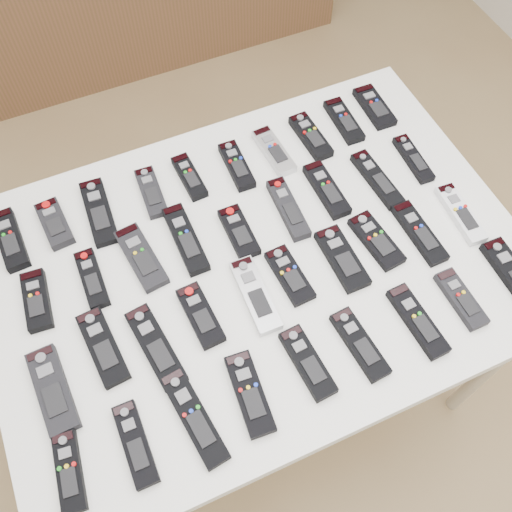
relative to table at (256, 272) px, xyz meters
name	(u,v)px	position (x,y,z in m)	size (l,w,h in m)	color
ground	(234,391)	(-0.10, -0.03, -0.72)	(4.00, 4.00, 0.00)	olive
table	(256,272)	(0.00, 0.00, 0.00)	(1.25, 0.88, 0.78)	white
remote_0	(10,240)	(-0.51, 0.28, 0.07)	(0.05, 0.17, 0.02)	black
remote_1	(55,224)	(-0.41, 0.28, 0.07)	(0.06, 0.14, 0.02)	black
remote_2	(99,212)	(-0.30, 0.28, 0.07)	(0.06, 0.19, 0.02)	black
remote_3	(151,192)	(-0.16, 0.28, 0.07)	(0.05, 0.15, 0.02)	black
remote_4	(189,177)	(-0.06, 0.29, 0.07)	(0.04, 0.14, 0.02)	black
remote_5	(237,166)	(0.07, 0.27, 0.07)	(0.05, 0.15, 0.02)	black
remote_6	(274,151)	(0.17, 0.28, 0.07)	(0.05, 0.16, 0.02)	#B7B7BC
remote_7	(311,136)	(0.28, 0.28, 0.07)	(0.05, 0.16, 0.02)	black
remote_8	(344,121)	(0.39, 0.30, 0.07)	(0.05, 0.16, 0.02)	black
remote_9	(374,107)	(0.50, 0.31, 0.07)	(0.06, 0.15, 0.02)	black
remote_10	(37,300)	(-0.49, 0.10, 0.07)	(0.05, 0.15, 0.02)	black
remote_11	(92,279)	(-0.36, 0.10, 0.07)	(0.05, 0.15, 0.02)	black
remote_12	(141,257)	(-0.24, 0.11, 0.07)	(0.06, 0.18, 0.02)	black
remote_13	(186,239)	(-0.13, 0.11, 0.07)	(0.05, 0.19, 0.02)	black
remote_14	(239,232)	(-0.01, 0.08, 0.07)	(0.05, 0.14, 0.02)	black
remote_15	(288,209)	(0.13, 0.10, 0.07)	(0.05, 0.18, 0.02)	black
remote_16	(327,190)	(0.24, 0.11, 0.07)	(0.05, 0.17, 0.02)	black
remote_17	(377,179)	(0.37, 0.09, 0.07)	(0.04, 0.18, 0.02)	black
remote_18	(413,159)	(0.49, 0.11, 0.07)	(0.04, 0.16, 0.02)	black
remote_19	(53,390)	(-0.51, -0.12, 0.07)	(0.06, 0.19, 0.02)	black
remote_20	(103,347)	(-0.39, -0.07, 0.07)	(0.06, 0.18, 0.02)	black
remote_21	(156,346)	(-0.28, -0.11, 0.07)	(0.06, 0.20, 0.02)	black
remote_22	(201,315)	(-0.17, -0.08, 0.07)	(0.05, 0.15, 0.02)	black
remote_23	(255,295)	(-0.04, -0.09, 0.07)	(0.05, 0.19, 0.02)	#B7B7BC
remote_24	(290,275)	(0.05, -0.07, 0.07)	(0.06, 0.15, 0.02)	black
remote_25	(342,258)	(0.18, -0.08, 0.07)	(0.06, 0.17, 0.02)	black
remote_26	(376,241)	(0.28, -0.07, 0.07)	(0.06, 0.16, 0.02)	black
remote_27	(419,233)	(0.39, -0.09, 0.07)	(0.05, 0.18, 0.02)	black
remote_28	(461,214)	(0.51, -0.09, 0.07)	(0.05, 0.17, 0.02)	silver
remote_29	(69,472)	(-0.52, -0.29, 0.07)	(0.05, 0.15, 0.02)	black
remote_30	(136,444)	(-0.39, -0.29, 0.07)	(0.05, 0.17, 0.02)	black
remote_31	(194,417)	(-0.26, -0.29, 0.07)	(0.05, 0.21, 0.02)	black
remote_32	(250,394)	(-0.14, -0.29, 0.07)	(0.06, 0.18, 0.02)	black
remote_33	(308,363)	(0.00, -0.28, 0.07)	(0.05, 0.16, 0.02)	black
remote_34	(360,344)	(0.12, -0.29, 0.07)	(0.05, 0.17, 0.02)	black
remote_35	(418,321)	(0.26, -0.29, 0.07)	(0.05, 0.18, 0.02)	black
remote_36	(461,299)	(0.38, -0.28, 0.07)	(0.05, 0.15, 0.02)	black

